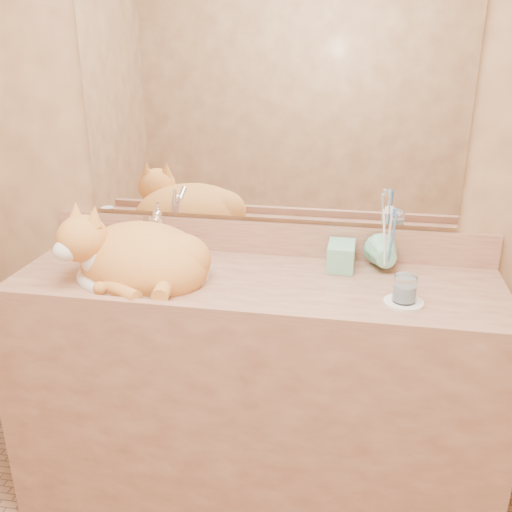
% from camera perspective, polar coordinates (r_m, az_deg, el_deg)
% --- Properties ---
extents(wall_back, '(2.40, 0.02, 2.50)m').
position_cam_1_polar(wall_back, '(1.99, 1.22, 11.22)').
color(wall_back, '#8C613F').
rests_on(wall_back, ground).
extents(vanity_counter, '(1.60, 0.55, 0.85)m').
position_cam_1_polar(vanity_counter, '(2.05, -0.25, -13.54)').
color(vanity_counter, brown).
rests_on(vanity_counter, floor).
extents(mirror, '(1.30, 0.02, 0.80)m').
position_cam_1_polar(mirror, '(1.96, 1.19, 15.20)').
color(mirror, white).
rests_on(mirror, wall_back).
extents(sink_basin, '(0.49, 0.43, 0.14)m').
position_cam_1_polar(sink_basin, '(1.90, -11.37, -0.11)').
color(sink_basin, white).
rests_on(sink_basin, vanity_counter).
extents(faucet, '(0.09, 0.14, 0.19)m').
position_cam_1_polar(faucet, '(2.04, -9.73, 2.27)').
color(faucet, white).
rests_on(faucet, vanity_counter).
extents(cat, '(0.57, 0.52, 0.25)m').
position_cam_1_polar(cat, '(1.89, -12.12, 0.18)').
color(cat, '#C8762E').
rests_on(cat, sink_basin).
extents(soap_dispenser, '(0.09, 0.09, 0.20)m').
position_cam_1_polar(soap_dispenser, '(1.87, 8.48, 0.85)').
color(soap_dispenser, '#78C09C').
rests_on(soap_dispenser, vanity_counter).
extents(toothbrush_cup, '(0.13, 0.13, 0.11)m').
position_cam_1_polar(toothbrush_cup, '(1.92, 12.92, -0.45)').
color(toothbrush_cup, '#78C09C').
rests_on(toothbrush_cup, vanity_counter).
extents(toothbrushes, '(0.04, 0.04, 0.24)m').
position_cam_1_polar(toothbrushes, '(1.89, 13.14, 2.02)').
color(toothbrushes, white).
rests_on(toothbrushes, toothbrush_cup).
extents(saucer, '(0.12, 0.12, 0.01)m').
position_cam_1_polar(saucer, '(1.75, 14.53, -4.54)').
color(saucer, white).
rests_on(saucer, vanity_counter).
extents(water_glass, '(0.07, 0.07, 0.08)m').
position_cam_1_polar(water_glass, '(1.73, 14.67, -3.19)').
color(water_glass, white).
rests_on(water_glass, saucer).
extents(lotion_bottle, '(0.05, 0.05, 0.12)m').
position_cam_1_polar(lotion_bottle, '(2.17, -16.51, 1.87)').
color(lotion_bottle, white).
rests_on(lotion_bottle, vanity_counter).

